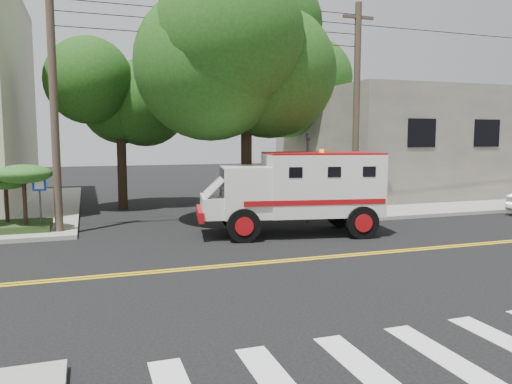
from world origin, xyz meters
name	(u,v)px	position (x,y,z in m)	size (l,w,h in m)	color
ground	(267,262)	(0.00, 0.00, 0.00)	(100.00, 100.00, 0.00)	black
sidewalk_ne	(397,192)	(13.50, 13.50, 0.07)	(17.00, 17.00, 0.15)	gray
building_right	(414,142)	(15.00, 14.00, 3.15)	(14.00, 12.00, 6.00)	#5F5A51
utility_pole_left	(54,106)	(-5.60, 6.00, 4.50)	(0.28, 0.28, 9.00)	#382D23
utility_pole_right	(356,112)	(6.30, 6.20, 4.50)	(0.28, 0.28, 9.00)	#382D23
tree_main	(259,40)	(1.94, 6.21, 7.20)	(6.08, 5.70, 9.85)	black
tree_left	(127,88)	(-2.68, 11.79, 5.73)	(4.48, 4.20, 7.70)	black
tree_right	(314,94)	(8.84, 15.77, 6.09)	(4.80, 4.50, 8.20)	black
traffic_signal	(308,168)	(3.80, 5.60, 2.23)	(0.15, 0.18, 3.60)	#3F3F42
accessibility_sign	(40,197)	(-6.20, 6.17, 1.37)	(0.45, 0.10, 2.02)	#3F3F42
palm_planter	(2,189)	(-7.44, 6.62, 1.65)	(3.52, 2.63, 2.36)	#1E3314
armored_truck	(299,188)	(2.49, 3.50, 1.65)	(6.69, 3.46, 2.91)	silver
pedestrian_a	(355,197)	(5.93, 5.50, 0.97)	(0.60, 0.39, 1.64)	gray
pedestrian_b	(329,193)	(5.50, 7.00, 0.98)	(0.81, 0.63, 1.67)	gray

